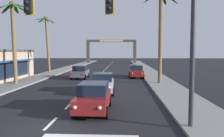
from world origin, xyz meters
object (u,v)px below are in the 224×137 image
(sedan_parked_nearest_kerb, at_px, (136,71))
(town_gateway_arch, at_px, (111,48))
(sedan_lead_at_stop_bar, at_px, (93,97))
(palm_left_third, at_px, (47,36))
(traffic_signal_mast, at_px, (113,16))
(sedan_third_in_queue, at_px, (103,83))
(sedan_oncoming_far, at_px, (80,72))
(palm_left_second, at_px, (13,30))
(palm_right_second, at_px, (160,22))

(sedan_parked_nearest_kerb, height_order, town_gateway_arch, town_gateway_arch)
(sedan_lead_at_stop_bar, relative_size, palm_left_third, 0.49)
(traffic_signal_mast, relative_size, sedan_lead_at_stop_bar, 2.51)
(sedan_lead_at_stop_bar, bearing_deg, sedan_third_in_queue, 90.02)
(sedan_oncoming_far, relative_size, palm_left_second, 0.51)
(sedan_oncoming_far, xyz_separation_m, palm_left_second, (-5.89, -5.97, 4.91))
(traffic_signal_mast, xyz_separation_m, sedan_lead_at_stop_bar, (-1.28, 2.89, -4.25))
(sedan_lead_at_stop_bar, distance_m, palm_right_second, 14.28)
(sedan_parked_nearest_kerb, height_order, palm_left_third, palm_left_third)
(sedan_lead_at_stop_bar, height_order, palm_left_second, palm_left_second)
(traffic_signal_mast, height_order, palm_right_second, palm_right_second)
(sedan_third_in_queue, distance_m, palm_left_third, 21.07)
(sedan_third_in_queue, relative_size, palm_left_third, 0.49)
(sedan_lead_at_stop_bar, distance_m, palm_left_third, 26.42)
(sedan_lead_at_stop_bar, height_order, sedan_oncoming_far, same)
(sedan_third_in_queue, xyz_separation_m, town_gateway_arch, (-1.80, 48.32, 3.62))
(palm_left_third, bearing_deg, sedan_oncoming_far, -46.82)
(sedan_third_in_queue, xyz_separation_m, sedan_oncoming_far, (-3.88, 10.33, 0.00))
(traffic_signal_mast, height_order, palm_left_third, palm_left_third)
(palm_right_second, relative_size, town_gateway_arch, 0.70)
(sedan_third_in_queue, bearing_deg, sedan_oncoming_far, 110.57)
(traffic_signal_mast, xyz_separation_m, palm_right_second, (4.39, 14.65, 1.52))
(palm_left_second, bearing_deg, sedan_lead_at_stop_bar, -47.16)
(traffic_signal_mast, height_order, sedan_parked_nearest_kerb, traffic_signal_mast)
(sedan_lead_at_stop_bar, xyz_separation_m, town_gateway_arch, (-1.80, 54.49, 3.62))
(sedan_third_in_queue, relative_size, sedan_parked_nearest_kerb, 1.01)
(sedan_lead_at_stop_bar, distance_m, sedan_parked_nearest_kerb, 18.29)
(sedan_lead_at_stop_bar, bearing_deg, traffic_signal_mast, -66.02)
(sedan_parked_nearest_kerb, distance_m, palm_left_second, 15.97)
(palm_left_second, distance_m, town_gateway_arch, 44.69)
(sedan_parked_nearest_kerb, bearing_deg, palm_left_second, -150.75)
(sedan_oncoming_far, bearing_deg, town_gateway_arch, 86.87)
(town_gateway_arch, bearing_deg, palm_left_second, -100.27)
(sedan_oncoming_far, distance_m, town_gateway_arch, 38.22)
(traffic_signal_mast, bearing_deg, palm_left_second, 129.47)
(sedan_oncoming_far, height_order, palm_right_second, palm_right_second)
(palm_left_third, bearing_deg, sedan_lead_at_stop_bar, -65.89)
(sedan_parked_nearest_kerb, bearing_deg, sedan_lead_at_stop_bar, -101.00)
(palm_left_third, height_order, palm_right_second, palm_right_second)
(traffic_signal_mast, relative_size, sedan_parked_nearest_kerb, 2.51)
(sedan_lead_at_stop_bar, bearing_deg, sedan_parked_nearest_kerb, 79.00)
(traffic_signal_mast, distance_m, palm_left_second, 17.40)
(sedan_parked_nearest_kerb, distance_m, palm_right_second, 8.75)
(sedan_lead_at_stop_bar, bearing_deg, town_gateway_arch, 91.89)
(sedan_lead_at_stop_bar, height_order, town_gateway_arch, town_gateway_arch)
(palm_left_second, relative_size, palm_right_second, 0.86)
(sedan_lead_at_stop_bar, xyz_separation_m, palm_right_second, (5.68, 11.76, 5.77))
(sedan_lead_at_stop_bar, height_order, sedan_parked_nearest_kerb, same)
(traffic_signal_mast, relative_size, palm_left_third, 1.22)
(sedan_third_in_queue, bearing_deg, town_gateway_arch, 92.13)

